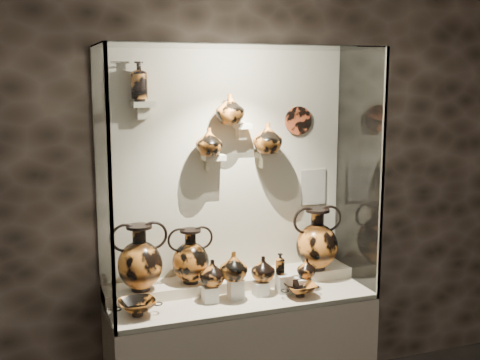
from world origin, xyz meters
name	(u,v)px	position (x,y,z in m)	size (l,w,h in m)	color
wall_back	(224,170)	(0.00, 2.50, 1.60)	(5.00, 0.02, 3.20)	black
plinth	(240,357)	(0.00, 2.18, 0.40)	(1.70, 0.60, 0.80)	beige
front_tier	(240,297)	(0.00, 2.18, 0.82)	(1.68, 0.58, 0.03)	beige
rear_tier	(231,283)	(0.00, 2.35, 0.85)	(1.70, 0.25, 0.10)	beige
back_panel	(224,170)	(0.00, 2.50, 1.60)	(1.70, 0.03, 1.60)	beige
glass_front	(258,185)	(0.00, 1.88, 1.60)	(1.70, 0.01, 1.60)	white
glass_left	(102,186)	(-0.85, 2.18, 1.60)	(0.01, 0.60, 1.60)	white
glass_right	(359,170)	(0.85, 2.18, 1.60)	(0.01, 0.60, 1.60)	white
glass_top	(240,47)	(0.00, 2.18, 2.40)	(1.70, 0.60, 0.01)	white
frame_post_left	(111,195)	(-0.84, 1.89, 1.60)	(0.02, 0.02, 1.60)	gray
frame_post_right	(382,177)	(0.84, 1.89, 1.60)	(0.02, 0.02, 1.60)	gray
pedestal_a	(210,294)	(-0.22, 2.13, 0.88)	(0.09, 0.09, 0.10)	silver
pedestal_b	(236,289)	(-0.05, 2.13, 0.90)	(0.09, 0.09, 0.13)	silver
pedestal_c	(261,289)	(0.12, 2.13, 0.88)	(0.09, 0.09, 0.09)	silver
pedestal_d	(283,283)	(0.28, 2.13, 0.89)	(0.09, 0.09, 0.12)	silver
pedestal_e	(303,284)	(0.42, 2.13, 0.87)	(0.09, 0.09, 0.08)	silver
bracket_ul	(143,104)	(-0.55, 2.42, 2.05)	(0.14, 0.12, 0.04)	beige
bracket_ca	(213,157)	(-0.10, 2.42, 1.70)	(0.14, 0.12, 0.04)	beige
bracket_cb	(242,126)	(0.10, 2.42, 1.90)	(0.10, 0.12, 0.04)	beige
bracket_cc	(267,155)	(0.28, 2.42, 1.70)	(0.14, 0.12, 0.04)	beige
amphora_left	(140,257)	(-0.62, 2.30, 1.11)	(0.34, 0.34, 0.42)	orange
amphora_mid	(191,256)	(-0.29, 2.33, 1.08)	(0.29, 0.29, 0.36)	#B96520
amphora_right	(317,239)	(0.60, 2.30, 1.12)	(0.35, 0.35, 0.43)	orange
jug_a	(212,273)	(-0.20, 2.15, 1.01)	(0.16, 0.16, 0.17)	orange
jug_b	(234,266)	(-0.07, 2.11, 1.05)	(0.17, 0.17, 0.18)	#B96520
jug_c	(263,269)	(0.14, 2.15, 1.00)	(0.15, 0.15, 0.16)	orange
jug_e	(306,268)	(0.45, 2.14, 0.97)	(0.12, 0.12, 0.13)	orange
lekythos_small	(280,263)	(0.26, 2.14, 1.03)	(0.07, 0.07, 0.16)	#B96520
kylix_left	(137,306)	(-0.69, 2.07, 0.89)	(0.29, 0.24, 0.11)	#B96520
kylix_right	(300,289)	(0.35, 2.03, 0.88)	(0.26, 0.22, 0.10)	orange
lekythos_tall	(139,79)	(-0.57, 2.42, 2.20)	(0.11, 0.11, 0.27)	orange
ovoid_vase_a	(209,142)	(-0.14, 2.38, 1.81)	(0.17, 0.17, 0.18)	#B96520
ovoid_vase_b	(230,109)	(0.00, 2.38, 2.01)	(0.19, 0.19, 0.19)	#B96520
ovoid_vase_c	(268,138)	(0.26, 2.37, 1.82)	(0.19, 0.19, 0.20)	#B96520
wall_plate	(298,121)	(0.53, 2.47, 1.92)	(0.20, 0.20, 0.02)	#BD4925
info_placard	(313,187)	(0.66, 2.47, 1.45)	(0.19, 0.01, 0.25)	beige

